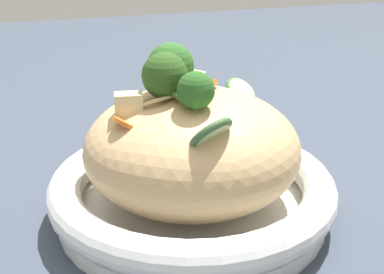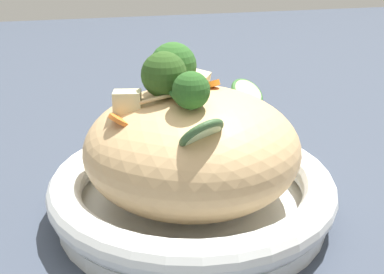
{
  "view_description": "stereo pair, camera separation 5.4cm",
  "coord_description": "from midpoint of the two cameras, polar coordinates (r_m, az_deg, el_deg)",
  "views": [
    {
      "loc": [
        0.47,
        -0.18,
        0.3
      ],
      "look_at": [
        0.0,
        0.0,
        0.1
      ],
      "focal_mm": 46.28,
      "sensor_mm": 36.0,
      "label": 1
    },
    {
      "loc": [
        0.49,
        -0.13,
        0.3
      ],
      "look_at": [
        0.0,
        0.0,
        0.1
      ],
      "focal_mm": 46.28,
      "sensor_mm": 36.0,
      "label": 2
    }
  ],
  "objects": [
    {
      "name": "ground_plane",
      "position": [
        0.59,
        2.68,
        -8.71
      ],
      "size": [
        3.0,
        3.0,
        0.0
      ],
      "primitive_type": "plane",
      "color": "#373F4E"
    },
    {
      "name": "serving_bowl",
      "position": [
        0.57,
        2.73,
        -6.26
      ],
      "size": [
        0.33,
        0.33,
        0.06
      ],
      "color": "white",
      "rests_on": "ground_plane"
    },
    {
      "name": "carrot_coins",
      "position": [
        0.55,
        1.87,
        5.09
      ],
      "size": [
        0.12,
        0.14,
        0.03
      ],
      "color": "orange",
      "rests_on": "serving_bowl"
    },
    {
      "name": "chicken_chunks",
      "position": [
        0.55,
        -0.4,
        5.61
      ],
      "size": [
        0.08,
        0.12,
        0.03
      ],
      "color": "beige",
      "rests_on": "serving_bowl"
    },
    {
      "name": "zucchini_slices",
      "position": [
        0.51,
        5.44,
        3.04
      ],
      "size": [
        0.18,
        0.15,
        0.05
      ],
      "color": "beige",
      "rests_on": "serving_bowl"
    },
    {
      "name": "broccoli_florets",
      "position": [
        0.52,
        0.75,
        7.21
      ],
      "size": [
        0.13,
        0.08,
        0.06
      ],
      "color": "#9FBE73",
      "rests_on": "serving_bowl"
    },
    {
      "name": "noodle_heap",
      "position": [
        0.55,
        2.82,
        -1.3
      ],
      "size": [
        0.24,
        0.24,
        0.14
      ],
      "color": "tan",
      "rests_on": "serving_bowl"
    }
  ]
}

